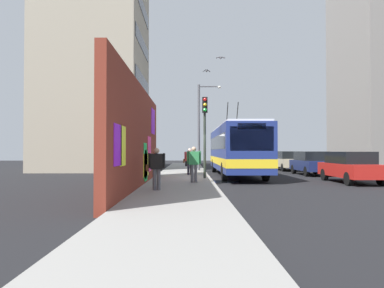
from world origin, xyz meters
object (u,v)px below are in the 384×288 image
parked_car_champagne (288,160)px  pedestrian_midblock (190,159)px  parked_car_red (350,166)px  pedestrian_at_curb (194,161)px  city_bus (235,149)px  pedestrian_near_wall (156,166)px  traffic_light (205,124)px  parked_car_navy (311,163)px  parked_car_black (272,159)px  street_lamp (201,121)px

parked_car_champagne → pedestrian_midblock: bearing=132.5°
parked_car_red → pedestrian_at_curb: 8.11m
city_bus → parked_car_red: 7.23m
pedestrian_near_wall → traffic_light: size_ratio=0.36×
traffic_light → pedestrian_near_wall: bearing=160.2°
parked_car_navy → pedestrian_near_wall: (-10.42, 9.42, 0.23)m
pedestrian_midblock → pedestrian_near_wall: size_ratio=1.03×
city_bus → pedestrian_at_curb: 6.94m
parked_car_red → parked_car_champagne: 11.34m
pedestrian_at_curb → pedestrian_near_wall: 3.55m
parked_car_navy → parked_car_champagne: (5.57, -0.00, 0.00)m
city_bus → parked_car_black: size_ratio=2.87×
pedestrian_near_wall → traffic_light: (5.74, -2.07, 2.02)m
pedestrian_at_curb → street_lamp: size_ratio=0.25×
pedestrian_near_wall → street_lamp: size_ratio=0.24×
city_bus → pedestrian_near_wall: city_bus is taller
pedestrian_near_wall → traffic_light: traffic_light is taller
pedestrian_at_curb → pedestrian_near_wall: bearing=156.1°
parked_car_black → parked_car_navy: bearing=180.0°
pedestrian_at_curb → pedestrian_near_wall: size_ratio=1.05×
city_bus → traffic_light: 4.59m
parked_car_black → traffic_light: (-15.98, 7.35, 2.25)m
traffic_light → parked_car_champagne: bearing=-35.6°
parked_car_navy → street_lamp: (3.42, 7.25, 3.10)m
parked_car_navy → parked_car_black: bearing=-0.0°
parked_car_red → street_lamp: bearing=38.3°
pedestrian_near_wall → parked_car_red: bearing=-63.7°
parked_car_navy → pedestrian_at_curb: bearing=132.0°
pedestrian_midblock → pedestrian_at_curb: 5.26m
parked_car_red → pedestrian_midblock: 9.04m
city_bus → parked_car_red: bearing=-133.5°
parked_car_navy → pedestrian_near_wall: pedestrian_near_wall is taller
pedestrian_midblock → pedestrian_near_wall: (-8.51, 1.25, -0.03)m
traffic_light → parked_car_navy: bearing=-57.5°
city_bus → pedestrian_midblock: city_bus is taller
parked_car_navy → pedestrian_near_wall: size_ratio=2.68×
parked_car_champagne → parked_car_black: 5.73m
pedestrian_midblock → parked_car_black: bearing=-31.7°
traffic_light → street_lamp: 8.14m
parked_car_navy → pedestrian_midblock: (-1.91, 8.17, 0.26)m
parked_car_champagne → parked_car_black: (5.73, 0.00, -0.00)m
parked_car_champagne → parked_car_red: bearing=-180.0°
parked_car_red → traffic_light: traffic_light is taller
street_lamp → parked_car_red: bearing=-141.7°
parked_car_champagne → parked_car_black: size_ratio=1.10×
parked_car_black → street_lamp: size_ratio=0.64×
city_bus → traffic_light: size_ratio=2.76×
pedestrian_at_curb → traffic_light: traffic_light is taller
traffic_light → street_lamp: bearing=-0.7°
parked_car_black → street_lamp: street_lamp is taller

